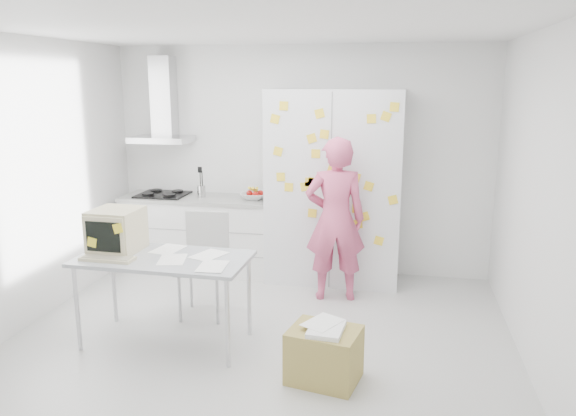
% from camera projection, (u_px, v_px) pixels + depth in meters
% --- Properties ---
extents(floor, '(4.50, 4.00, 0.02)m').
position_uv_depth(floor, '(261.00, 339.00, 5.12)').
color(floor, silver).
rests_on(floor, ground).
extents(walls, '(4.52, 4.01, 2.70)m').
position_uv_depth(walls, '(277.00, 179.00, 5.50)').
color(walls, white).
rests_on(walls, ground).
extents(ceiling, '(4.50, 4.00, 0.02)m').
position_uv_depth(ceiling, '(258.00, 28.00, 4.51)').
color(ceiling, white).
rests_on(ceiling, walls).
extents(counter_run, '(1.84, 0.63, 1.28)m').
position_uv_depth(counter_run, '(199.00, 233.00, 6.86)').
color(counter_run, white).
rests_on(counter_run, ground).
extents(range_hood, '(0.70, 0.48, 1.01)m').
position_uv_depth(range_hood, '(163.00, 109.00, 6.75)').
color(range_hood, silver).
rests_on(range_hood, walls).
extents(tall_cabinet, '(1.50, 0.68, 2.20)m').
position_uv_depth(tall_cabinet, '(334.00, 188.00, 6.38)').
color(tall_cabinet, silver).
rests_on(tall_cabinet, ground).
extents(person, '(0.70, 0.53, 1.74)m').
position_uv_depth(person, '(335.00, 220.00, 5.87)').
color(person, '#D3527B').
rests_on(person, ground).
extents(desk, '(1.50, 0.77, 1.18)m').
position_uv_depth(desk, '(133.00, 243.00, 4.94)').
color(desk, '#AFB3BA').
rests_on(desk, ground).
extents(chair, '(0.49, 0.49, 1.02)m').
position_uv_depth(chair, '(205.00, 258.00, 5.56)').
color(chair, '#B0B0AE').
rests_on(chair, ground).
extents(cardboard_box, '(0.60, 0.52, 0.46)m').
position_uv_depth(cardboard_box, '(324.00, 354.00, 4.35)').
color(cardboard_box, '#AB984A').
rests_on(cardboard_box, ground).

